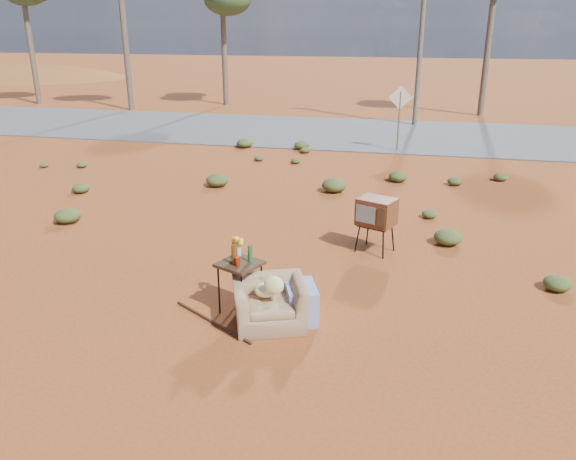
# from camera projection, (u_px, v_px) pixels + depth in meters

# --- Properties ---
(ground) EXTENTS (140.00, 140.00, 0.00)m
(ground) POSITION_uv_depth(u_px,v_px,m) (261.00, 312.00, 8.44)
(ground) COLOR #94411D
(ground) RESTS_ON ground
(highway) EXTENTS (140.00, 7.00, 0.04)m
(highway) POSITION_uv_depth(u_px,v_px,m) (362.00, 133.00, 22.16)
(highway) COLOR #565659
(highway) RESTS_ON ground
(dirt_mound) EXTENTS (26.00, 18.00, 2.00)m
(dirt_mound) POSITION_uv_depth(u_px,v_px,m) (17.00, 77.00, 45.79)
(dirt_mound) COLOR brown
(dirt_mound) RESTS_ON ground
(armchair) EXTENTS (1.32, 1.13, 0.89)m
(armchair) POSITION_uv_depth(u_px,v_px,m) (275.00, 297.00, 8.02)
(armchair) COLOR #906E4E
(armchair) RESTS_ON ground
(tv_unit) EXTENTS (0.80, 0.73, 1.05)m
(tv_unit) POSITION_uv_depth(u_px,v_px,m) (376.00, 213.00, 10.44)
(tv_unit) COLOR black
(tv_unit) RESTS_ON ground
(side_table) EXTENTS (0.74, 0.74, 1.12)m
(side_table) POSITION_uv_depth(u_px,v_px,m) (239.00, 260.00, 8.22)
(side_table) COLOR #342213
(side_table) RESTS_ON ground
(rusty_bar) EXTENTS (1.46, 0.94, 0.05)m
(rusty_bar) POSITION_uv_depth(u_px,v_px,m) (212.00, 322.00, 8.14)
(rusty_bar) COLOR #482313
(rusty_bar) RESTS_ON ground
(road_sign) EXTENTS (0.78, 0.06, 2.19)m
(road_sign) POSITION_uv_depth(u_px,v_px,m) (400.00, 107.00, 18.60)
(road_sign) COLOR brown
(road_sign) RESTS_ON ground
(utility_pole_center) EXTENTS (1.40, 0.20, 8.00)m
(utility_pole_center) POSITION_uv_depth(u_px,v_px,m) (422.00, 22.00, 22.61)
(utility_pole_center) COLOR brown
(utility_pole_center) RESTS_ON ground
(scrub_patch) EXTENTS (17.49, 8.07, 0.33)m
(scrub_patch) POSITION_uv_depth(u_px,v_px,m) (278.00, 211.00, 12.60)
(scrub_patch) COLOR #445224
(scrub_patch) RESTS_ON ground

